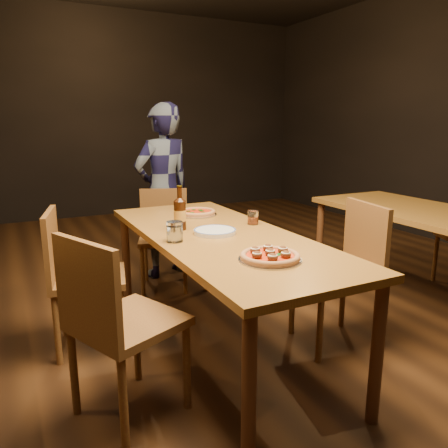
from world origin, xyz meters
name	(u,v)px	position (x,y,z in m)	size (l,w,h in m)	color
ground	(220,349)	(0.00, 0.00, 0.00)	(9.00, 9.00, 0.00)	black
room_shell	(220,34)	(0.00, 0.00, 1.86)	(9.00, 9.00, 9.00)	black
table_main	(220,245)	(0.00, 0.00, 0.68)	(0.80, 2.00, 0.75)	brown
table_right	(442,223)	(1.70, -0.20, 0.68)	(0.80, 2.00, 0.75)	brown
chair_main_nw	(128,321)	(-0.65, -0.34, 0.48)	(0.45, 0.45, 0.96)	brown
chair_main_sw	(89,277)	(-0.70, 0.41, 0.46)	(0.43, 0.43, 0.93)	brown
chair_main_e	(335,273)	(0.67, -0.25, 0.48)	(0.44, 0.44, 0.95)	brown
chair_end	(164,238)	(0.05, 1.18, 0.44)	(0.41, 0.41, 0.87)	brown
pizza_meatball	(270,256)	(-0.01, -0.56, 0.77)	(0.31, 0.31, 0.06)	#B7B7BF
pizza_margherita	(197,212)	(0.09, 0.56, 0.77)	(0.28, 0.28, 0.04)	#B7B7BF
plate_stack	(215,231)	(-0.02, 0.02, 0.76)	(0.25, 0.25, 0.02)	white
beer_bottle	(180,214)	(-0.17, 0.21, 0.85)	(0.08, 0.08, 0.27)	black
water_glass	(175,232)	(-0.30, -0.04, 0.81)	(0.09, 0.09, 0.11)	white
amber_glass	(253,218)	(0.30, 0.13, 0.79)	(0.07, 0.07, 0.09)	#973B11
diner	(163,192)	(0.16, 1.49, 0.78)	(0.57, 0.37, 1.57)	black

